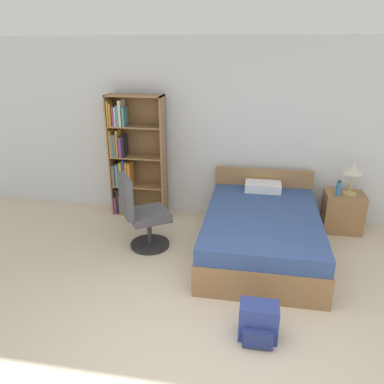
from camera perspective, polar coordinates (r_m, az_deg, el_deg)
ground_plane at (r=3.29m, az=3.04°, el=-26.90°), size 14.00×14.00×0.00m
wall_back at (r=5.54m, az=7.56°, el=9.11°), size 9.00×0.06×2.60m
bookshelf at (r=5.70m, az=-9.37°, el=5.34°), size 0.82×0.31×1.82m
bed at (r=4.83m, az=10.50°, el=-5.79°), size 1.40×2.08×0.80m
office_chair at (r=4.79m, az=-7.72°, el=-3.51°), size 0.72×0.69×1.01m
nightstand at (r=5.69m, az=21.96°, el=-2.82°), size 0.52×0.43×0.56m
table_lamp at (r=5.47m, az=23.35°, el=3.08°), size 0.26×0.26×0.45m
water_bottle at (r=5.43m, az=21.43°, el=0.50°), size 0.07×0.07×0.22m
backpack_blue at (r=3.57m, az=10.09°, el=-19.00°), size 0.35×0.29×0.35m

